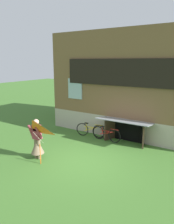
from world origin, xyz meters
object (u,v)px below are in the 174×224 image
kite (33,131)px  bicycle_red (106,134)px  person (37,142)px  bicycle_yellow (90,130)px

kite → bicycle_red: bearing=74.9°
person → kite: kite is taller
person → kite: size_ratio=0.96×
kite → bicycle_yellow: (0.04, 3.86, -1.01)m
bicycle_red → bicycle_yellow: bearing=176.2°
person → kite: bearing=-32.0°
bicycle_red → bicycle_yellow: bicycle_yellow is taller
bicycle_yellow → person: bearing=-107.4°
person → bicycle_red: 3.55m
bicycle_red → bicycle_yellow: 0.99m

